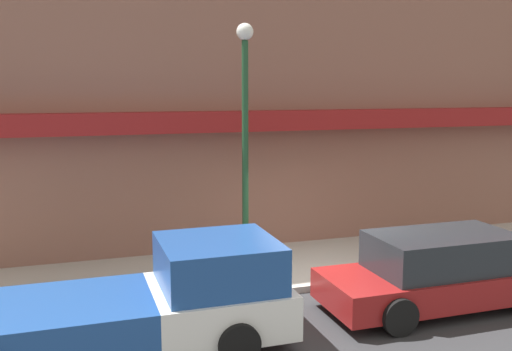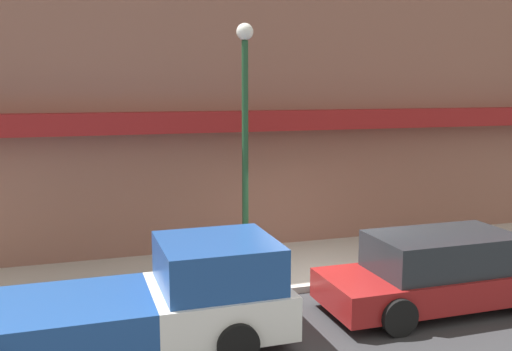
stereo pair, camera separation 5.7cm
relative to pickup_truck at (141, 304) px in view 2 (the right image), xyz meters
name	(u,v)px [view 2 (the right image)]	position (x,y,z in m)	size (l,w,h in m)	color
ground_plane	(325,291)	(4.04, 1.54, -0.76)	(80.00, 80.00, 0.00)	#2D2D30
sidewalk	(296,265)	(4.04, 3.19, -0.69)	(36.00, 3.32, 0.14)	#ADA89E
building	(256,62)	(4.05, 6.34, 4.22)	(19.80, 3.80, 9.99)	brown
pickup_truck	(141,304)	(0.00, 0.00, 0.00)	(5.69, 2.29, 1.74)	white
parked_car	(441,272)	(5.79, 0.00, -0.04)	(4.79, 1.99, 1.48)	maroon
fire_hydrant	(406,252)	(6.41, 2.21, -0.32)	(0.17, 0.17, 0.62)	red
street_lamp	(245,121)	(2.60, 2.64, 2.80)	(0.36, 0.36, 5.47)	#1E4728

